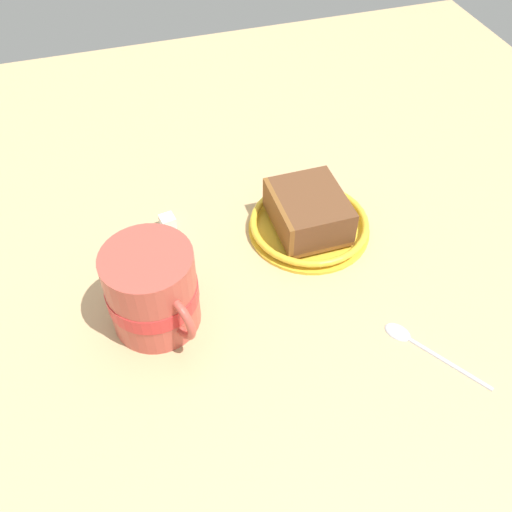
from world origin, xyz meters
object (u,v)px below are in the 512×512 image
(tea_mug, at_px, (152,290))
(sugar_cube, at_px, (168,222))
(teaspoon, at_px, (415,341))
(cake_slice, at_px, (308,211))
(small_plate, at_px, (309,225))

(tea_mug, relative_size, sugar_cube, 6.61)
(tea_mug, distance_m, teaspoon, 0.28)
(teaspoon, relative_size, sugar_cube, 6.23)
(cake_slice, xyz_separation_m, sugar_cube, (0.17, -0.06, -0.02))
(cake_slice, relative_size, sugar_cube, 5.60)
(small_plate, bearing_deg, tea_mug, 21.38)
(small_plate, relative_size, tea_mug, 1.30)
(sugar_cube, bearing_deg, tea_mug, 74.39)
(tea_mug, distance_m, sugar_cube, 0.15)
(cake_slice, height_order, sugar_cube, cake_slice)
(small_plate, relative_size, teaspoon, 1.38)
(cake_slice, distance_m, sugar_cube, 0.18)
(teaspoon, height_order, sugar_cube, sugar_cube)
(cake_slice, bearing_deg, teaspoon, 104.31)
(cake_slice, relative_size, tea_mug, 0.85)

